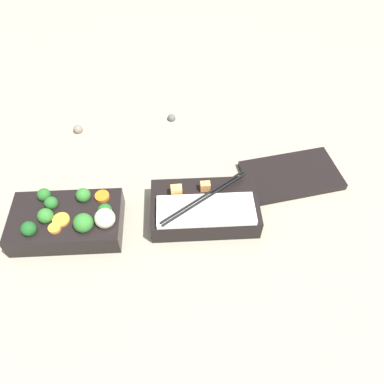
{
  "coord_description": "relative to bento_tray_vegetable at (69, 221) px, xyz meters",
  "views": [
    {
      "loc": [
        0.09,
        -0.44,
        0.65
      ],
      "look_at": [
        0.11,
        0.04,
        0.05
      ],
      "focal_mm": 35.0,
      "sensor_mm": 36.0,
      "label": 1
    }
  ],
  "objects": [
    {
      "name": "ground_plane",
      "position": [
        0.14,
        0.01,
        -0.03
      ],
      "size": [
        3.0,
        3.0,
        0.0
      ],
      "primitive_type": "plane",
      "color": "gray"
    },
    {
      "name": "bento_tray_vegetable",
      "position": [
        0.0,
        0.0,
        0.0
      ],
      "size": [
        0.22,
        0.13,
        0.08
      ],
      "color": "black",
      "rests_on": "ground_plane"
    },
    {
      "name": "bento_tray_rice",
      "position": [
        0.27,
        0.02,
        -0.0
      ],
      "size": [
        0.22,
        0.13,
        0.07
      ],
      "color": "black",
      "rests_on": "ground_plane"
    },
    {
      "name": "bento_lid",
      "position": [
        0.48,
        0.11,
        -0.02
      ],
      "size": [
        0.23,
        0.16,
        0.02
      ],
      "primitive_type": "cube",
      "rotation": [
        0.0,
        0.0,
        0.18
      ],
      "color": "black",
      "rests_on": "ground_plane"
    },
    {
      "name": "pebble_0",
      "position": [
        0.21,
        0.33,
        -0.03
      ],
      "size": [
        0.02,
        0.02,
        0.02
      ],
      "primitive_type": "sphere",
      "color": "#595651",
      "rests_on": "ground_plane"
    },
    {
      "name": "pebble_1",
      "position": [
        -0.03,
        0.3,
        -0.02
      ],
      "size": [
        0.02,
        0.02,
        0.02
      ],
      "primitive_type": "sphere",
      "color": "#7A6B5B",
      "rests_on": "ground_plane"
    }
  ]
}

